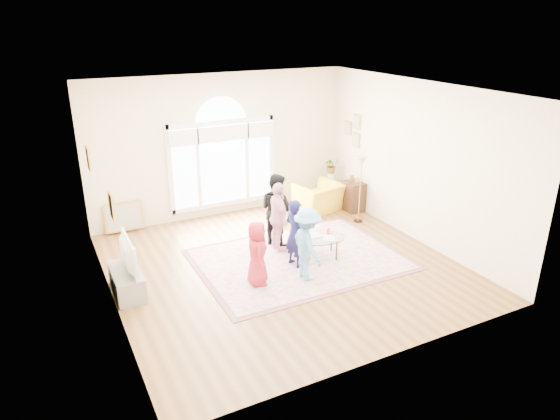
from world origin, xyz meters
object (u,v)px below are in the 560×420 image
tv_console (127,282)px  coffee_table (317,238)px  television (124,255)px  armchair (319,197)px  area_rug (299,259)px

tv_console → coffee_table: size_ratio=0.83×
television → armchair: (4.79, 1.82, -0.38)m
area_rug → armchair: 2.67m
television → coffee_table: television is taller
coffee_table → tv_console: bearing=-167.1°
area_rug → television: bearing=175.7°
tv_console → television: 0.50m
tv_console → coffee_table: coffee_table is taller
tv_console → television: bearing=0.0°
armchair → area_rug: bearing=40.2°
coffee_table → armchair: bearing=76.0°
area_rug → tv_console: (-3.14, 0.24, 0.20)m
television → armchair: 5.14m
tv_console → coffee_table: bearing=-4.9°
area_rug → coffee_table: 0.53m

